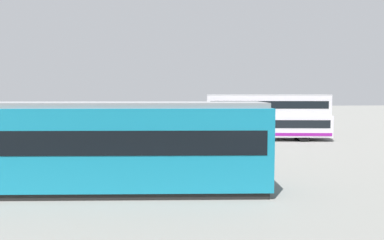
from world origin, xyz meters
name	(u,v)px	position (x,y,z in m)	size (l,w,h in m)	color
ground_plane	(232,142)	(0.00, 0.00, 0.00)	(160.00, 160.00, 0.00)	gray
double_decker_bus	(266,117)	(-3.07, -1.14, 1.92)	(10.38, 3.73, 3.77)	silver
tram_yellow	(93,145)	(8.38, 13.87, 1.83)	(13.85, 3.64, 3.53)	teal
pedestrian_near_railing	(195,135)	(3.32, 3.20, 0.96)	(0.39, 0.39, 1.67)	#4C3F2D
pedestrian_railing	(166,141)	(5.36, 4.61, 0.75)	(9.18, 0.08, 1.08)	gray
info_sign	(117,126)	(8.44, 4.86, 1.77)	(1.06, 0.26, 2.57)	slate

